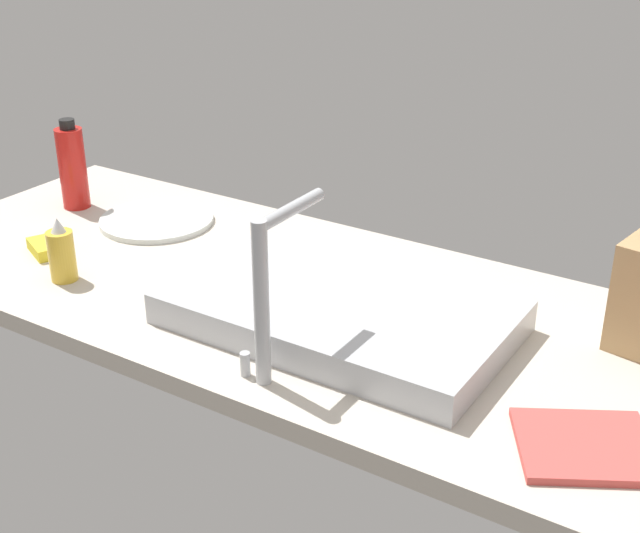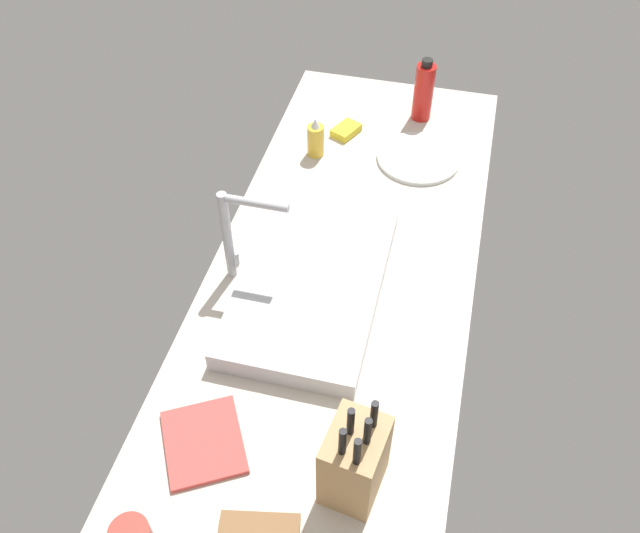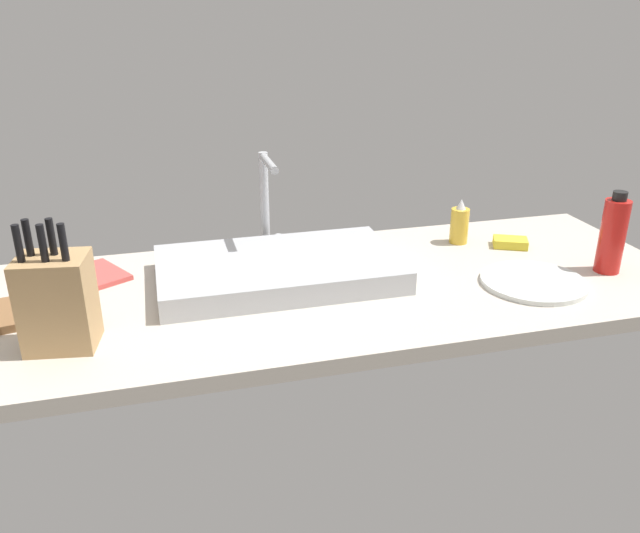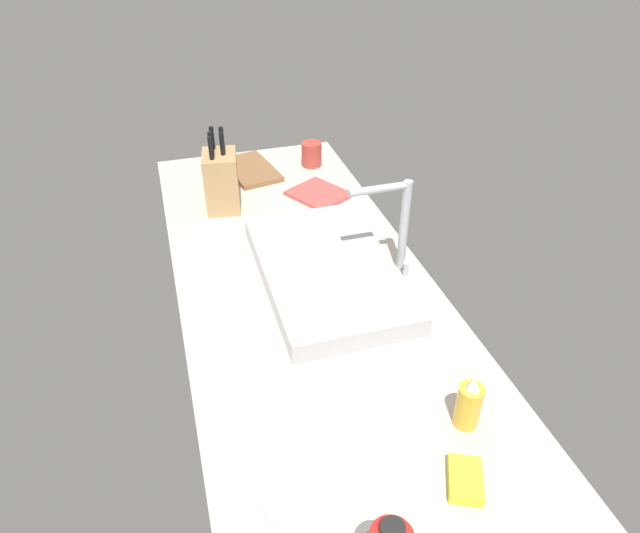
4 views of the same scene
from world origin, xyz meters
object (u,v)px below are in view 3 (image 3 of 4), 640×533
faucet (266,194)px  dish_towel (83,279)px  soap_bottle (459,224)px  dinner_plate (533,282)px  dish_sponge (510,243)px  water_bottle (613,235)px  sink_basin (279,269)px  knife_block (57,301)px

faucet → dish_towel: (-46.88, -7.54, -15.69)cm
faucet → soap_bottle: (52.89, -6.43, -10.88)cm
soap_bottle → dish_towel: soap_bottle is taller
dinner_plate → dish_sponge: (7.79, 24.04, 0.60)cm
soap_bottle → dish_towel: size_ratio=0.69×
dish_towel → soap_bottle: bearing=0.6°
faucet → water_bottle: (79.65, -34.74, -6.70)cm
sink_basin → soap_bottle: bearing=13.0°
sink_basin → faucet: 23.22cm
faucet → dinner_plate: faucet is taller
soap_bottle → sink_basin: bearing=-167.0°
knife_block → sink_basin: bearing=32.2°
soap_bottle → dinner_plate: (4.58, -30.80, -4.81)cm
dish_towel → dinner_plate: bearing=-15.9°
soap_bottle → dish_sponge: (12.37, -6.77, -4.21)cm
sink_basin → dinner_plate: bearing=-17.5°
sink_basin → dinner_plate: sink_basin is taller
faucet → soap_bottle: 54.38cm
dinner_plate → dish_towel: size_ratio=1.37×
dinner_plate → dish_sponge: dish_sponge is taller
knife_block → water_bottle: bearing=10.8°
dish_towel → knife_block: bearing=-92.2°
sink_basin → water_bottle: bearing=-11.2°
water_bottle → dish_towel: size_ratio=1.13×
knife_block → water_bottle: 127.82cm
knife_block → soap_bottle: 106.30cm
soap_bottle → dish_towel: 99.90cm
dinner_plate → faucet: bearing=147.1°
dish_sponge → dish_towel: bearing=177.1°
water_bottle → dinner_plate: 24.06cm
dish_towel → sink_basin: bearing=-13.8°
dish_towel → dish_sponge: 112.29cm
dinner_plate → sink_basin: bearing=162.5°
water_bottle → faucet: bearing=156.4°
knife_block → faucet: bearing=48.0°
knife_block → dish_sponge: 116.64cm
faucet → soap_bottle: bearing=-6.9°
dinner_plate → dish_towel: same height
knife_block → soap_bottle: size_ratio=2.04×
dish_sponge → soap_bottle: bearing=151.3°
knife_block → dish_sponge: size_ratio=2.86×
sink_basin → dinner_plate: (58.36, -18.37, -2.16)cm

